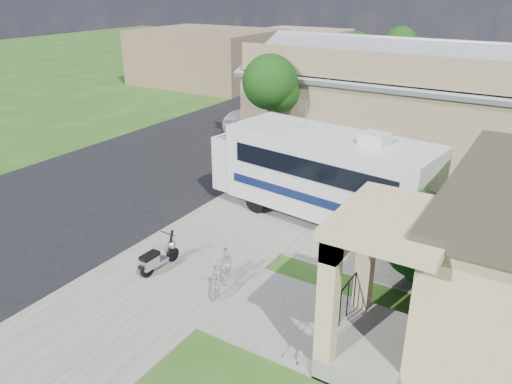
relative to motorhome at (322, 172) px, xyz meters
The scene contains 18 objects.
ground 4.75m from the motorhome, 101.30° to the right, with size 120.00×120.00×0.00m, color #1F4412.
street_slab 10.23m from the motorhome, 146.04° to the left, with size 9.00×80.00×0.02m, color black.
sidewalk_slab 6.16m from the motorhome, 108.36° to the left, with size 4.00×80.00×0.06m, color #5B5752.
driveway_slab 1.75m from the motorhome, 12.38° to the left, with size 7.00×6.00×0.05m, color #5B5752.
walk_slab 6.00m from the motorhome, 68.35° to the right, with size 4.00×3.00×0.05m, color #5B5752.
warehouse 9.65m from the motorhome, 95.18° to the left, with size 12.50×8.40×5.04m.
distant_bldg_far 25.11m from the motorhome, 135.38° to the left, with size 10.00×8.00×4.00m, color brown.
distant_bldg_near 33.62m from the motorhome, 118.17° to the left, with size 8.00×7.00×3.20m, color #766749.
street_tree_a 6.74m from the motorhome, 134.27° to the left, with size 2.44×2.40×4.58m.
street_tree_b 15.48m from the motorhome, 107.28° to the left, with size 2.44×2.40×4.73m.
street_tree_c 24.17m from the motorhome, 100.92° to the left, with size 2.44×2.40×4.42m.
motorhome is the anchor object (origin of this frame).
shrub 4.53m from the motorhome, 30.09° to the right, with size 2.15×2.06×2.64m.
scooter 6.06m from the motorhome, 112.93° to the right, with size 0.51×1.45×0.95m.
bicycle 5.35m from the motorhome, 93.42° to the right, with size 0.47×1.66×1.00m, color #A9A9B1.
pickup_truck 10.90m from the motorhome, 127.86° to the left, with size 2.97×6.44×1.79m, color silver.
van 17.15m from the motorhome, 115.16° to the left, with size 2.22×5.47×1.59m, color silver.
garden_hose 5.80m from the motorhome, 59.81° to the right, with size 0.36×0.36×0.16m, color #136322.
Camera 1 is at (7.05, -9.73, 7.38)m, focal length 35.00 mm.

